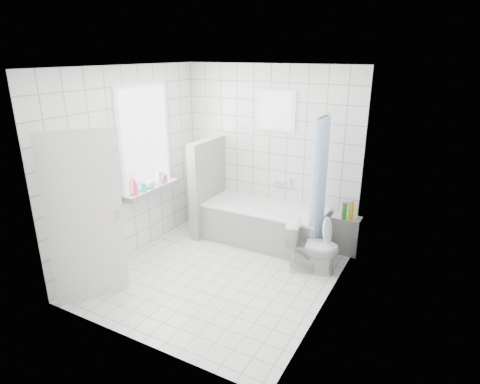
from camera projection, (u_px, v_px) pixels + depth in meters
The scene contains 19 objects.
ground at pixel (219, 274), 5.26m from camera, with size 3.00×3.00×0.00m, color white.
ceiling at pixel (215, 67), 4.39m from camera, with size 3.00×3.00×0.00m, color white.
wall_back at pixel (269, 153), 6.07m from camera, with size 2.80×0.02×2.60m, color white.
wall_front at pixel (130, 224), 3.58m from camera, with size 2.80×0.02×2.60m, color white.
wall_left at pixel (130, 165), 5.46m from camera, with size 0.02×3.00×2.60m, color white.
wall_right at pixel (331, 199), 4.20m from camera, with size 0.02×3.00×2.60m, color white.
window_left at pixel (146, 139), 5.59m from camera, with size 0.01×0.90×1.40m, color white.
window_back at pixel (275, 111), 5.77m from camera, with size 0.50×0.01×0.50m, color white.
window_sill at pixel (152, 190), 5.81m from camera, with size 0.18×1.02×0.08m, color white.
door at pixel (85, 219), 4.44m from camera, with size 0.04×0.80×2.00m, color silver.
bathtub at pixel (264, 224), 6.04m from camera, with size 1.80×0.77×0.58m.
partition_wall at pixel (208, 187), 6.28m from camera, with size 0.15×0.85×1.50m, color white.
tiled_ledge at pixel (345, 235), 5.74m from camera, with size 0.40×0.24×0.55m, color white.
toilet at pixel (312, 247), 5.22m from camera, with size 0.39×0.68×0.70m, color white.
curtain_rod at pixel (326, 115), 5.08m from camera, with size 0.02×0.02×0.80m, color silver.
shower_curtain at pixel (318, 185), 5.27m from camera, with size 0.14×0.48×1.78m, color #4984D7, non-canonical shape.
tub_faucet at pixel (280, 184), 6.09m from camera, with size 0.18×0.06×0.06m, color silver.
sill_bottles at pixel (148, 181), 5.69m from camera, with size 0.20×0.75×0.29m.
ledge_bottles at pixel (347, 211), 5.55m from camera, with size 0.18×0.16×0.27m.
Camera 1 is at (2.44, -3.91, 2.76)m, focal length 30.00 mm.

